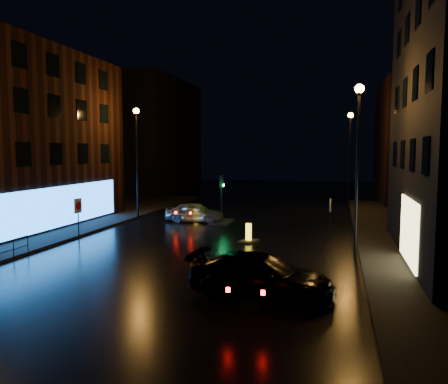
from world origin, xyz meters
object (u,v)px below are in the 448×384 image
Objects in this scene: silver_hatchback at (195,212)px; road_sign_right at (330,208)px; traffic_signal at (222,216)px; dark_sedan at (261,276)px; bollard_near at (249,238)px; bollard_far at (196,218)px; road_sign_left at (78,209)px.

silver_hatchback is 10.19m from road_sign_right.
dark_sedan is at bearing -70.02° from traffic_signal.
bollard_near reaches higher than bollard_far.
bollard_near is (5.20, -5.95, -0.49)m from silver_hatchback.
traffic_signal is 1.98m from silver_hatchback.
traffic_signal is 2.43× the size of bollard_near.
dark_sedan is at bearing -25.31° from road_sign_left.
road_sign_left reaches higher than dark_sedan.
silver_hatchback is at bearing 31.19° from dark_sedan.
silver_hatchback is 3.69× the size of bollard_far.
road_sign_left is at bearing 65.17° from dark_sedan.
dark_sedan is at bearing 82.74° from road_sign_right.
road_sign_right reaches higher than silver_hatchback.
road_sign_left reaches higher than silver_hatchback.
bollard_far is at bearing -17.42° from road_sign_right.
bollard_near is 0.62× the size of road_sign_right.
silver_hatchback reaches higher than bollard_near.
road_sign_right reaches higher than bollard_near.
traffic_signal is 16.21m from dark_sedan.
traffic_signal is at bearing 59.05° from road_sign_left.
traffic_signal reaches higher than road_sign_left.
bollard_near is at bearing -140.06° from silver_hatchback.
road_sign_right is (4.45, 2.86, 1.49)m from bollard_near.
bollard_far is at bearing 9.71° from silver_hatchback.
traffic_signal is at bearing 24.63° from dark_sedan.
road_sign_left reaches higher than bollard_near.
road_sign_right is at bearing -109.00° from silver_hatchback.
bollard_near is at bearing 19.10° from road_sign_left.
dark_sedan is 13.41m from road_sign_left.
road_sign_right is (13.79, 5.35, -0.15)m from road_sign_left.
bollard_far is (-0.10, 0.54, -0.52)m from silver_hatchback.
bollard_near is 9.80m from road_sign_left.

